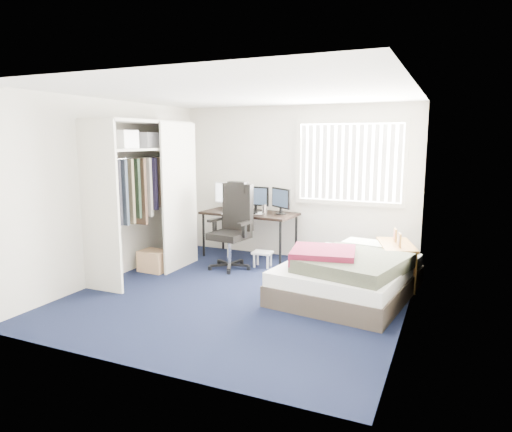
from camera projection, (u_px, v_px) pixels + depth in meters
The scene contains 10 objects.
ground at pixel (241, 294), 5.84m from camera, with size 4.20×4.20×0.00m, color black.
room_shell at pixel (241, 176), 5.59m from camera, with size 4.20×4.20×4.20m.
window_assembly at pixel (350, 163), 7.06m from camera, with size 1.72×0.09×1.32m.
closet at pixel (143, 182), 6.52m from camera, with size 0.64×1.84×2.22m.
desk at pixel (250, 210), 7.56m from camera, with size 1.61×0.86×1.23m.
office_chair at pixel (233, 235), 7.00m from camera, with size 0.70×0.70×1.32m.
footstool at pixel (263, 255), 7.06m from camera, with size 0.31×0.25×0.24m.
nightstand at pixel (396, 249), 6.12m from camera, with size 0.64×0.92×0.76m.
bed at pixel (348, 274), 5.74m from camera, with size 1.70×2.12×0.64m.
pine_box at pixel (154, 261), 6.84m from camera, with size 0.42×0.31×0.31m, color tan.
Camera 1 is at (2.42, -5.05, 1.95)m, focal length 32.00 mm.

